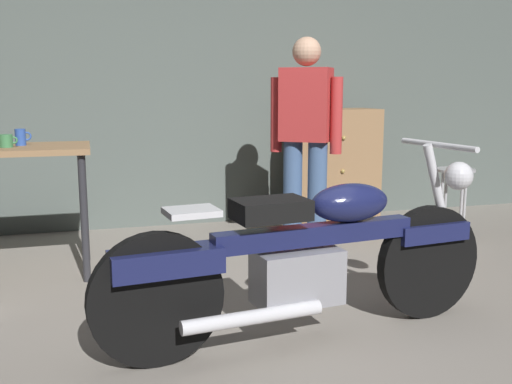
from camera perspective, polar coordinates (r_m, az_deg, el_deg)
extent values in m
plane|color=gray|center=(3.17, 3.23, -13.81)|extent=(12.00, 12.00, 0.00)
cube|color=#56605B|center=(5.63, -6.33, 12.67)|extent=(8.00, 0.12, 3.10)
cylinder|color=#2D2D33|center=(4.05, -16.35, -2.54)|extent=(0.05, 0.05, 0.86)
cylinder|color=#2D2D33|center=(4.56, -16.35, -1.17)|extent=(0.05, 0.05, 0.86)
cylinder|color=black|center=(3.46, 16.40, -6.54)|extent=(0.64, 0.14, 0.64)
cylinder|color=black|center=(2.79, -9.63, -10.27)|extent=(0.64, 0.14, 0.64)
cube|color=#191E4C|center=(3.41, 16.55, -3.70)|extent=(0.45, 0.19, 0.10)
cube|color=#191E4C|center=(2.75, -8.72, -6.71)|extent=(0.54, 0.24, 0.12)
cube|color=gray|center=(3.02, 4.02, -8.18)|extent=(0.46, 0.29, 0.28)
cube|color=#191E4C|center=(3.00, 5.78, -4.12)|extent=(1.10, 0.22, 0.10)
ellipsoid|color=#191E4C|center=(3.07, 9.11, -1.02)|extent=(0.46, 0.27, 0.20)
cube|color=black|center=(2.86, 1.42, -1.70)|extent=(0.39, 0.28, 0.10)
cube|color=silver|center=(2.72, -6.29, -1.93)|extent=(0.26, 0.23, 0.03)
cylinder|color=silver|center=(3.42, 17.45, -1.09)|extent=(0.27, 0.08, 0.68)
cylinder|color=silver|center=(3.35, 17.22, 4.41)|extent=(0.10, 0.60, 0.03)
sphere|color=silver|center=(3.47, 19.10, 1.50)|extent=(0.16, 0.16, 0.16)
cylinder|color=silver|center=(2.82, -0.28, -12.07)|extent=(0.70, 0.15, 0.07)
cylinder|color=#43608C|center=(4.63, 5.94, -0.53)|extent=(0.15, 0.15, 0.88)
cylinder|color=#43608C|center=(4.68, 3.57, -0.38)|extent=(0.15, 0.15, 0.88)
cube|color=#BF3333|center=(4.58, 4.88, 8.44)|extent=(0.44, 0.40, 0.56)
cylinder|color=#BF3333|center=(4.52, 7.82, 7.36)|extent=(0.09, 0.09, 0.58)
cylinder|color=#BF3333|center=(4.65, 1.98, 7.51)|extent=(0.09, 0.09, 0.58)
sphere|color=tan|center=(4.58, 4.95, 13.45)|extent=(0.22, 0.22, 0.22)
cylinder|color=#B2B2B7|center=(5.04, 18.78, 2.05)|extent=(0.32, 0.32, 0.02)
cylinder|color=#B2B2B7|center=(5.16, 19.59, -1.44)|extent=(0.02, 0.02, 0.62)
cylinder|color=#B2B2B7|center=(5.18, 17.90, -1.29)|extent=(0.02, 0.02, 0.62)
cylinder|color=#B2B2B7|center=(5.03, 17.55, -1.60)|extent=(0.02, 0.02, 0.62)
cylinder|color=#B2B2B7|center=(5.01, 19.29, -1.76)|extent=(0.02, 0.02, 0.62)
cube|color=#99724C|center=(5.55, 7.45, 2.33)|extent=(0.80, 0.44, 1.10)
sphere|color=tan|center=(5.31, 8.52, 5.22)|extent=(0.04, 0.04, 0.04)
sphere|color=tan|center=(5.34, 8.44, 2.01)|extent=(0.04, 0.04, 0.04)
sphere|color=tan|center=(5.39, 8.36, -1.15)|extent=(0.04, 0.04, 0.04)
cylinder|color=#2D51AD|center=(4.32, -21.92, 4.96)|extent=(0.07, 0.07, 0.11)
torus|color=#2D51AD|center=(4.31, -21.38, 5.07)|extent=(0.06, 0.01, 0.06)
cylinder|color=#3D7F4C|center=(4.21, -23.12, 4.59)|extent=(0.08, 0.08, 0.09)
torus|color=#3D7F4C|center=(4.20, -22.47, 4.68)|extent=(0.05, 0.01, 0.05)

